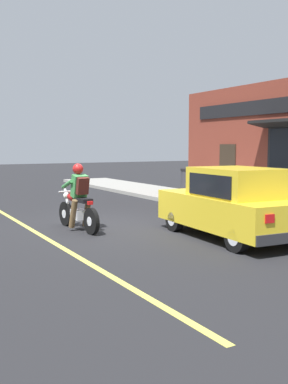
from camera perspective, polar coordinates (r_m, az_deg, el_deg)
ground_plane at (r=11.50m, az=-4.79°, el=-4.35°), size 80.00×80.00×0.00m
sidewalk_curb at (r=16.66m, az=6.92°, el=-0.94°), size 2.60×22.00×0.14m
lane_stripe at (r=13.75m, az=-16.96°, el=-2.88°), size 0.12×19.80×0.01m
motorcycle_with_rider at (r=10.97m, az=-8.36°, el=-1.32°), size 0.59×2.02×1.62m
car_hatchback at (r=10.07m, az=11.08°, el=-1.51°), size 1.88×3.88×1.57m
trash_bin at (r=18.30m, az=5.51°, el=1.47°), size 0.56×0.56×0.98m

